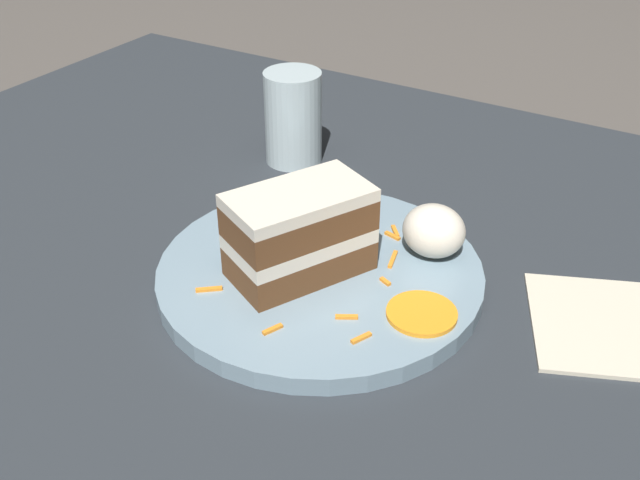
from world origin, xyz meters
TOP-DOWN VIEW (x-y plane):
  - ground_plane at (0.00, 0.00)m, footprint 6.00×6.00m
  - dining_table at (0.00, 0.00)m, footprint 1.24×1.02m
  - plate at (0.04, 0.01)m, footprint 0.31×0.31m
  - cake_slice at (0.03, -0.01)m, footprint 0.12×0.15m
  - cream_dollop at (0.12, 0.08)m, footprint 0.06×0.05m
  - orange_garnish at (0.15, -0.01)m, footprint 0.06×0.06m
  - carrot_shreds_scatter at (0.06, 0.01)m, footprint 0.17×0.21m
  - drinking_glass at (-0.12, 0.21)m, footprint 0.07×0.07m

SIDE VIEW (x-z plane):
  - ground_plane at x=0.00m, z-range 0.00..0.00m
  - dining_table at x=0.00m, z-range 0.00..0.03m
  - plate at x=0.04m, z-range 0.03..0.05m
  - carrot_shreds_scatter at x=0.06m, z-range 0.05..0.06m
  - orange_garnish at x=0.15m, z-range 0.05..0.06m
  - cream_dollop at x=0.12m, z-range 0.05..0.10m
  - drinking_glass at x=-0.12m, z-range 0.03..0.14m
  - cake_slice at x=0.03m, z-range 0.05..0.14m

